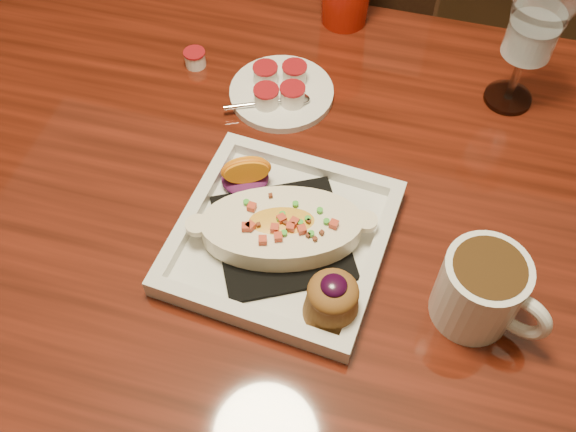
% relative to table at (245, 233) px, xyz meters
% --- Properties ---
extents(floor, '(7.00, 7.00, 0.00)m').
position_rel_table_xyz_m(floor, '(0.00, 0.00, -0.65)').
color(floor, black).
rests_on(floor, ground).
extents(table, '(1.50, 0.90, 0.75)m').
position_rel_table_xyz_m(table, '(0.00, 0.00, 0.00)').
color(table, '#631A0E').
rests_on(table, floor).
extents(chair_far, '(0.42, 0.42, 0.93)m').
position_rel_table_xyz_m(chair_far, '(-0.00, 0.63, -0.15)').
color(chair_far, black).
rests_on(chair_far, floor).
extents(plate, '(0.28, 0.28, 0.08)m').
position_rel_table_xyz_m(plate, '(0.08, -0.07, 0.12)').
color(plate, white).
rests_on(plate, table).
extents(coffee_mug, '(0.13, 0.10, 0.10)m').
position_rel_table_xyz_m(coffee_mug, '(0.32, -0.10, 0.15)').
color(coffee_mug, white).
rests_on(coffee_mug, table).
extents(goblet, '(0.09, 0.09, 0.18)m').
position_rel_table_xyz_m(goblet, '(0.34, 0.28, 0.22)').
color(goblet, silver).
rests_on(goblet, table).
extents(saucer, '(0.16, 0.16, 0.11)m').
position_rel_table_xyz_m(saucer, '(0.00, 0.19, 0.11)').
color(saucer, white).
rests_on(saucer, table).
extents(creamer_loose, '(0.03, 0.03, 0.03)m').
position_rel_table_xyz_m(creamer_loose, '(-0.15, 0.23, 0.11)').
color(creamer_loose, white).
rests_on(creamer_loose, table).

